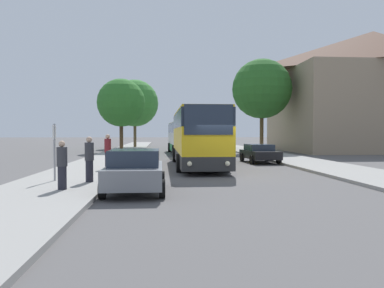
{
  "coord_description": "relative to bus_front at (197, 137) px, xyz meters",
  "views": [
    {
      "loc": [
        -2.91,
        -18.31,
        2.14
      ],
      "look_at": [
        -0.46,
        12.0,
        1.21
      ],
      "focal_mm": 35.0,
      "sensor_mm": 36.0,
      "label": 1
    }
  ],
  "objects": [
    {
      "name": "parked_car_right_near",
      "position": [
        4.68,
        2.5,
        -1.17
      ],
      "size": [
        2.22,
        4.21,
        1.31
      ],
      "rotation": [
        0.0,
        0.0,
        3.19
      ],
      "color": "black",
      "rests_on": "ground_plane"
    },
    {
      "name": "pedestrian_walking_back",
      "position": [
        -5.14,
        -8.22,
        -0.79
      ],
      "size": [
        0.36,
        0.36,
        1.83
      ],
      "rotation": [
        0.0,
        0.0,
        5.45
      ],
      "color": "#23232D",
      "rests_on": "sidewalk_left"
    },
    {
      "name": "building_right_background",
      "position": [
        22.3,
        18.41,
        5.08
      ],
      "size": [
        20.65,
        15.47,
        13.9
      ],
      "color": "gray",
      "rests_on": "ground_plane"
    },
    {
      "name": "bus_front",
      "position": [
        0.0,
        0.0,
        0.0
      ],
      "size": [
        2.92,
        11.99,
        3.5
      ],
      "rotation": [
        0.0,
        0.0,
        -0.0
      ],
      "color": "#2D2D2D",
      "rests_on": "ground_plane"
    },
    {
      "name": "tree_left_near",
      "position": [
        -6.64,
        17.88,
        3.51
      ],
      "size": [
        5.22,
        5.22,
        7.85
      ],
      "color": "#47331E",
      "rests_on": "sidewalk_left"
    },
    {
      "name": "ground_plane",
      "position": [
        0.68,
        -5.19,
        -1.87
      ],
      "size": [
        300.0,
        300.0,
        0.0
      ],
      "primitive_type": "plane",
      "color": "#565454",
      "rests_on": "ground"
    },
    {
      "name": "sidewalk_right",
      "position": [
        7.68,
        -5.19,
        -1.79
      ],
      "size": [
        4.0,
        120.0,
        0.15
      ],
      "primitive_type": "cube",
      "color": "gray",
      "rests_on": "ground_plane"
    },
    {
      "name": "bus_middle",
      "position": [
        -0.02,
        14.03,
        -0.16
      ],
      "size": [
        3.08,
        12.18,
        3.18
      ],
      "rotation": [
        0.0,
        0.0,
        0.04
      ],
      "color": "#238942",
      "rests_on": "ground_plane"
    },
    {
      "name": "pedestrian_waiting_near",
      "position": [
        -5.19,
        -2.71,
        -0.75
      ],
      "size": [
        0.36,
        0.36,
        1.89
      ],
      "rotation": [
        0.0,
        0.0,
        5.33
      ],
      "color": "#23232D",
      "rests_on": "sidewalk_left"
    },
    {
      "name": "parked_car_left_curb",
      "position": [
        -3.18,
        -10.12,
        -1.07
      ],
      "size": [
        2.12,
        4.09,
        1.53
      ],
      "rotation": [
        0.0,
        0.0,
        0.0
      ],
      "color": "slate",
      "rests_on": "ground_plane"
    },
    {
      "name": "tree_right_near",
      "position": [
        8.45,
        15.86,
        4.93
      ],
      "size": [
        6.35,
        6.35,
        9.83
      ],
      "color": "#513D23",
      "rests_on": "sidewalk_right"
    },
    {
      "name": "tree_left_far",
      "position": [
        -5.92,
        28.45,
        4.3
      ],
      "size": [
        6.44,
        6.44,
        9.25
      ],
      "color": "brown",
      "rests_on": "sidewalk_left"
    },
    {
      "name": "bus_stop_sign",
      "position": [
        -6.65,
        -7.67,
        -0.25
      ],
      "size": [
        0.08,
        0.45,
        2.35
      ],
      "color": "gray",
      "rests_on": "sidewalk_left"
    },
    {
      "name": "parked_car_right_far",
      "position": [
        4.33,
        23.81,
        -1.1
      ],
      "size": [
        2.19,
        4.27,
        1.44
      ],
      "rotation": [
        0.0,
        0.0,
        3.09
      ],
      "color": "silver",
      "rests_on": "ground_plane"
    },
    {
      "name": "pedestrian_waiting_far",
      "position": [
        -5.7,
        -10.18,
        -0.86
      ],
      "size": [
        0.36,
        0.36,
        1.71
      ],
      "rotation": [
        0.0,
        0.0,
        2.54
      ],
      "color": "#23232D",
      "rests_on": "sidewalk_left"
    },
    {
      "name": "sidewalk_left",
      "position": [
        -6.32,
        -5.19,
        -1.79
      ],
      "size": [
        4.0,
        120.0,
        0.15
      ],
      "primitive_type": "cube",
      "color": "gray",
      "rests_on": "ground_plane"
    }
  ]
}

